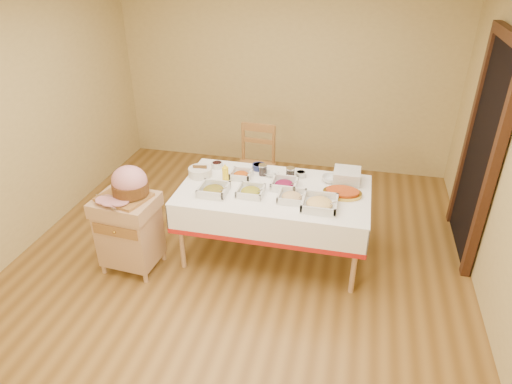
% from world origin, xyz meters
% --- Properties ---
extents(room_shell, '(5.00, 5.00, 5.00)m').
position_xyz_m(room_shell, '(0.00, 0.00, 1.30)').
color(room_shell, brown).
rests_on(room_shell, ground).
extents(doorway, '(0.09, 1.10, 2.20)m').
position_xyz_m(doorway, '(2.20, 0.90, 1.11)').
color(doorway, black).
rests_on(doorway, ground).
extents(dining_table, '(1.82, 1.02, 0.76)m').
position_xyz_m(dining_table, '(0.30, 0.30, 0.60)').
color(dining_table, tan).
rests_on(dining_table, ground).
extents(butcher_cart, '(0.58, 0.50, 0.78)m').
position_xyz_m(butcher_cart, '(-1.01, -0.22, 0.44)').
color(butcher_cart, tan).
rests_on(butcher_cart, ground).
extents(dining_chair, '(0.47, 0.45, 0.98)m').
position_xyz_m(dining_chair, '(-0.12, 1.27, 0.51)').
color(dining_chair, olive).
rests_on(dining_chair, ground).
extents(ham_on_board, '(0.47, 0.45, 0.31)m').
position_xyz_m(ham_on_board, '(-0.96, -0.18, 0.91)').
color(ham_on_board, olive).
rests_on(ham_on_board, butcher_cart).
extents(serving_dish_a, '(0.27, 0.27, 0.12)m').
position_xyz_m(serving_dish_a, '(-0.24, 0.09, 0.80)').
color(serving_dish_a, silver).
rests_on(serving_dish_a, dining_table).
extents(serving_dish_b, '(0.24, 0.24, 0.10)m').
position_xyz_m(serving_dish_b, '(0.10, 0.15, 0.79)').
color(serving_dish_b, silver).
rests_on(serving_dish_b, dining_table).
extents(serving_dish_c, '(0.25, 0.25, 0.10)m').
position_xyz_m(serving_dish_c, '(0.50, 0.14, 0.79)').
color(serving_dish_c, silver).
rests_on(serving_dish_c, dining_table).
extents(serving_dish_d, '(0.31, 0.31, 0.12)m').
position_xyz_m(serving_dish_d, '(0.76, 0.06, 0.80)').
color(serving_dish_d, silver).
rests_on(serving_dish_d, dining_table).
extents(serving_dish_e, '(0.22, 0.21, 0.10)m').
position_xyz_m(serving_dish_e, '(-0.07, 0.47, 0.79)').
color(serving_dish_e, silver).
rests_on(serving_dish_e, dining_table).
extents(serving_dish_f, '(0.26, 0.24, 0.12)m').
position_xyz_m(serving_dish_f, '(0.39, 0.36, 0.80)').
color(serving_dish_f, silver).
rests_on(serving_dish_f, dining_table).
extents(small_bowl_left, '(0.12, 0.12, 0.06)m').
position_xyz_m(small_bowl_left, '(-0.38, 0.63, 0.79)').
color(small_bowl_left, silver).
rests_on(small_bowl_left, dining_table).
extents(small_bowl_mid, '(0.14, 0.14, 0.06)m').
position_xyz_m(small_bowl_mid, '(0.06, 0.69, 0.79)').
color(small_bowl_mid, navy).
rests_on(small_bowl_mid, dining_table).
extents(small_bowl_right, '(0.11, 0.11, 0.05)m').
position_xyz_m(small_bowl_right, '(0.51, 0.62, 0.79)').
color(small_bowl_right, silver).
rests_on(small_bowl_right, dining_table).
extents(bowl_white_imported, '(0.18, 0.18, 0.03)m').
position_xyz_m(bowl_white_imported, '(0.22, 0.58, 0.78)').
color(bowl_white_imported, silver).
rests_on(bowl_white_imported, dining_table).
extents(bowl_small_imported, '(0.23, 0.23, 0.05)m').
position_xyz_m(bowl_small_imported, '(0.81, 0.58, 0.79)').
color(bowl_small_imported, silver).
rests_on(bowl_small_imported, dining_table).
extents(preserve_jar_left, '(0.09, 0.09, 0.11)m').
position_xyz_m(preserve_jar_left, '(0.13, 0.57, 0.81)').
color(preserve_jar_left, silver).
rests_on(preserve_jar_left, dining_table).
extents(preserve_jar_right, '(0.09, 0.09, 0.12)m').
position_xyz_m(preserve_jar_right, '(0.41, 0.56, 0.81)').
color(preserve_jar_right, silver).
rests_on(preserve_jar_right, dining_table).
extents(mustard_bottle, '(0.06, 0.06, 0.20)m').
position_xyz_m(mustard_bottle, '(-0.20, 0.34, 0.85)').
color(mustard_bottle, yellow).
rests_on(mustard_bottle, dining_table).
extents(bread_basket, '(0.24, 0.24, 0.10)m').
position_xyz_m(bread_basket, '(-0.49, 0.41, 0.80)').
color(bread_basket, silver).
rests_on(bread_basket, dining_table).
extents(plate_stack, '(0.26, 0.26, 0.13)m').
position_xyz_m(plate_stack, '(0.97, 0.61, 0.82)').
color(plate_stack, silver).
rests_on(plate_stack, dining_table).
extents(brass_platter, '(0.37, 0.26, 0.05)m').
position_xyz_m(brass_platter, '(0.94, 0.34, 0.78)').
color(brass_platter, gold).
rests_on(brass_platter, dining_table).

